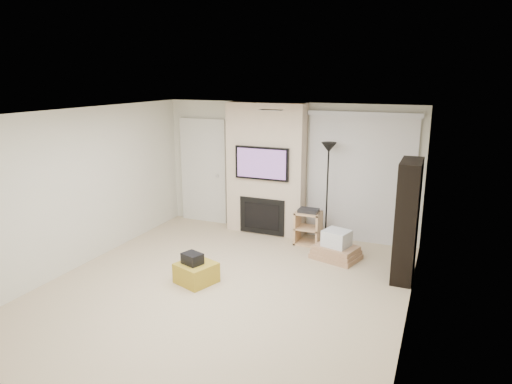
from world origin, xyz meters
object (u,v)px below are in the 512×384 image
at_px(av_stand, 308,226).
at_px(bookshelf, 407,220).
at_px(ottoman, 196,273).
at_px(floor_lamp, 328,164).
at_px(box_stack, 336,248).

bearing_deg(av_stand, bookshelf, -25.07).
bearing_deg(ottoman, floor_lamp, 60.74).
bearing_deg(bookshelf, box_stack, 163.99).
bearing_deg(av_stand, box_stack, -38.02).
relative_size(ottoman, av_stand, 0.76).
distance_m(ottoman, av_stand, 2.44).
relative_size(av_stand, bookshelf, 0.37).
height_order(av_stand, box_stack, av_stand).
height_order(ottoman, floor_lamp, floor_lamp).
relative_size(ottoman, bookshelf, 0.28).
relative_size(box_stack, bookshelf, 0.48).
xyz_separation_m(ottoman, av_stand, (1.07, 2.19, 0.20)).
bearing_deg(box_stack, av_stand, 141.98).
distance_m(floor_lamp, box_stack, 1.49).
height_order(box_stack, bookshelf, bookshelf).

